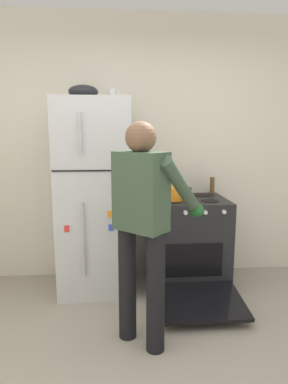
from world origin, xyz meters
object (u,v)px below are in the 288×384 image
object	(u,v)px
coffee_mug	(112,94)
mixing_bowl	(83,92)
red_pot	(173,193)
pepper_mill	(212,186)
refrigerator	(95,197)
person_cook	(144,215)
stove_range	(187,243)

from	to	relation	value
coffee_mug	mixing_bowl	size ratio (longest dim) A/B	0.41
red_pot	coffee_mug	distance (m)	1.09
coffee_mug	pepper_mill	world-z (taller)	coffee_mug
refrigerator	person_cook	size ratio (longest dim) A/B	1.14
coffee_mug	mixing_bowl	world-z (taller)	mixing_bowl
stove_range	pepper_mill	xyz separation A→B (m)	(0.30, 0.22, 0.54)
refrigerator	stove_range	world-z (taller)	refrigerator
person_cook	mixing_bowl	size ratio (longest dim) A/B	5.89
stove_range	person_cook	bearing A→B (deg)	-118.95
person_cook	coffee_mug	size ratio (longest dim) A/B	14.28
stove_range	coffee_mug	bearing A→B (deg)	174.65
refrigerator	mixing_bowl	bearing A→B (deg)	179.78
stove_range	person_cook	xyz separation A→B (m)	(-0.51, -0.92, 0.52)
stove_range	mixing_bowl	xyz separation A→B (m)	(-0.99, 0.02, 1.46)
person_cook	mixing_bowl	bearing A→B (deg)	117.00
refrigerator	red_pot	xyz separation A→B (m)	(0.75, -0.05, 0.04)
person_cook	mixing_bowl	world-z (taller)	mixing_bowl
stove_range	mixing_bowl	size ratio (longest dim) A/B	4.43
stove_range	red_pot	bearing A→B (deg)	-168.58
person_cook	red_pot	distance (m)	0.95
pepper_mill	mixing_bowl	bearing A→B (deg)	-171.16
refrigerator	person_cook	distance (m)	1.02
refrigerator	person_cook	xyz separation A→B (m)	(0.40, -0.94, 0.04)
refrigerator	red_pot	size ratio (longest dim) A/B	5.08
refrigerator	mixing_bowl	size ratio (longest dim) A/B	6.73
refrigerator	stove_range	bearing A→B (deg)	-1.10
coffee_mug	red_pot	bearing A→B (deg)	-10.07
pepper_mill	stove_range	bearing A→B (deg)	-144.04
stove_range	mixing_bowl	distance (m)	1.76
stove_range	person_cook	size ratio (longest dim) A/B	0.75
refrigerator	red_pot	world-z (taller)	refrigerator
refrigerator	coffee_mug	distance (m)	0.98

